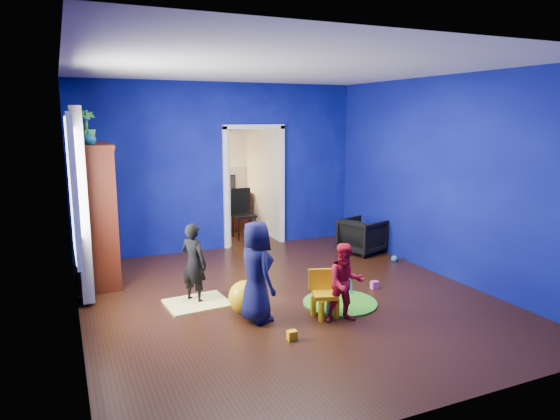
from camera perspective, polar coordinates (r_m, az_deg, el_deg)
name	(u,v)px	position (r m, az deg, el deg)	size (l,w,h in m)	color
floor	(287,298)	(6.58, 0.85, -10.04)	(5.00, 5.50, 0.01)	black
ceiling	(288,67)	(6.18, 0.92, 16.00)	(5.00, 5.50, 0.01)	white
wall_back	(222,167)	(8.77, -6.70, 4.87)	(5.00, 0.02, 2.90)	#090A67
wall_front	(441,235)	(3.93, 17.95, -2.75)	(5.00, 0.02, 2.90)	#090A67
wall_left	(71,201)	(5.65, -22.80, 0.91)	(0.02, 5.50, 2.90)	#090A67
wall_right	(445,178)	(7.60, 18.30, 3.52)	(0.02, 5.50, 2.90)	#090A67
alcove	(238,172)	(9.80, -4.84, 4.34)	(1.00, 1.75, 2.50)	silver
armchair	(362,236)	(8.71, 9.39, -2.93)	(0.64, 0.66, 0.60)	black
child_black	(194,263)	(6.39, -9.82, -6.00)	(0.37, 0.24, 1.02)	black
child_navy	(256,272)	(5.73, -2.73, -7.04)	(0.57, 0.37, 1.17)	#10133D
toddler_red	(345,283)	(5.79, 7.49, -8.24)	(0.45, 0.35, 0.92)	#B41413
vase	(89,138)	(6.99, -21.00, 7.73)	(0.18, 0.18, 0.18)	#0B5B5D
potted_plant	(86,126)	(7.51, -21.30, 8.91)	(0.26, 0.26, 0.46)	green
tv_armoire	(93,214)	(7.41, -20.58, -0.48)	(0.58, 1.14, 1.96)	#381709
crt_tv	(96,211)	(7.40, -20.29, -0.16)	(0.46, 0.70, 0.54)	silver
yellow_blanket	(197,303)	(6.46, -9.46, -10.46)	(0.75, 0.60, 0.03)	#F2E07A
hopper_ball	(245,297)	(6.06, -4.01, -9.90)	(0.40, 0.40, 0.40)	yellow
kid_chair	(325,296)	(5.95, 5.17, -9.81)	(0.28, 0.28, 0.50)	yellow
play_mat	(340,303)	(6.44, 6.87, -10.47)	(0.93, 0.93, 0.02)	#4B9F24
toy_arch	(340,302)	(6.43, 6.87, -10.41)	(0.83, 0.83, 0.05)	#3F8CD8
window_left	(71,188)	(5.98, -22.81, 2.38)	(0.03, 0.95, 1.55)	white
curtain	(81,205)	(6.58, -21.74, 0.49)	(0.14, 0.42, 2.40)	slate
doorway	(254,188)	(9.01, -2.99, 2.53)	(1.16, 0.10, 2.10)	white
study_desk	(229,210)	(10.53, -5.90, -0.05)	(0.88, 0.44, 0.75)	#3D140A
desk_monitor	(226,183)	(10.55, -6.16, 3.13)	(0.40, 0.05, 0.32)	black
desk_lamp	(214,185)	(10.41, -7.53, 2.89)	(0.14, 0.14, 0.14)	#FFD88C
folding_chair	(244,215)	(9.62, -4.13, -0.53)	(0.40, 0.40, 0.92)	black
book_shelf	(225,131)	(10.45, -6.26, 8.94)	(0.88, 0.24, 0.04)	white
toy_0	(394,259)	(8.33, 12.94, -5.43)	(0.11, 0.11, 0.11)	blue
toy_1	(292,335)	(5.43, 1.39, -14.11)	(0.10, 0.08, 0.10)	#FFB70D
toy_2	(330,282)	(7.05, 5.71, -8.16)	(0.11, 0.11, 0.11)	green
toy_3	(374,285)	(7.03, 10.75, -8.40)	(0.10, 0.08, 0.10)	#DB52A6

